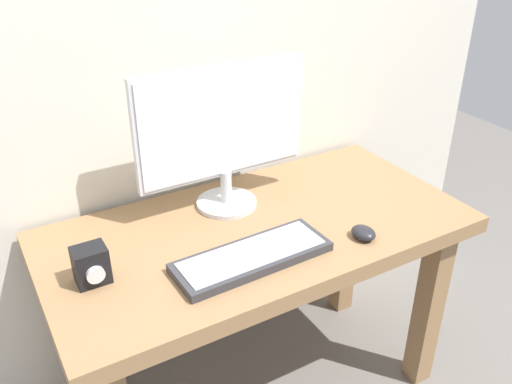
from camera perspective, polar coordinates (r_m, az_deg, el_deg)
The scene contains 5 objects.
desk at distance 1.78m, azimuth 0.24°, elevation -6.74°, with size 1.32×0.66×0.74m.
monitor at distance 1.71m, azimuth -3.43°, elevation 6.32°, with size 0.57×0.20×0.47m.
keyboard_primary at distance 1.55m, azimuth -0.41°, elevation -6.74°, with size 0.46×0.17×0.03m.
mouse at distance 1.67m, azimuth 11.11°, elevation -4.19°, with size 0.06×0.08×0.04m, color #232328.
audio_controller at distance 1.51m, azimuth -16.76°, elevation -7.32°, with size 0.09×0.08×0.10m.
Camera 1 is at (-0.73, -1.24, 1.65)m, focal length 38.48 mm.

